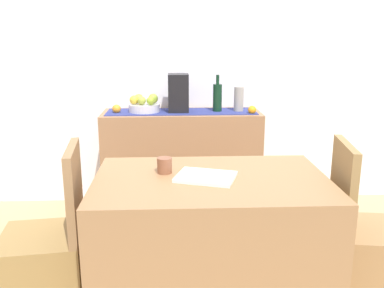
{
  "coord_description": "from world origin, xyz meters",
  "views": [
    {
      "loc": [
        -0.16,
        -2.4,
        1.42
      ],
      "look_at": [
        -0.03,
        0.37,
        0.71
      ],
      "focal_mm": 39.31,
      "sensor_mm": 36.0,
      "label": 1
    }
  ],
  "objects_px": {
    "coffee_maker": "(178,93)",
    "sideboard_console": "(182,162)",
    "chair_near_window": "(47,267)",
    "open_book": "(206,177)",
    "wine_bottle": "(217,97)",
    "ceramic_vase": "(239,99)",
    "chair_by_corner": "(368,259)",
    "fruit_bowl": "(144,108)",
    "dining_table": "(210,246)",
    "coffee_cup": "(165,165)"
  },
  "relations": [
    {
      "from": "wine_bottle",
      "to": "ceramic_vase",
      "type": "xyz_separation_m",
      "value": [
        0.17,
        0.0,
        -0.02
      ]
    },
    {
      "from": "coffee_maker",
      "to": "dining_table",
      "type": "bearing_deg",
      "value": -84.07
    },
    {
      "from": "fruit_bowl",
      "to": "coffee_maker",
      "type": "distance_m",
      "value": 0.29
    },
    {
      "from": "fruit_bowl",
      "to": "coffee_maker",
      "type": "bearing_deg",
      "value": 0.0
    },
    {
      "from": "ceramic_vase",
      "to": "coffee_cup",
      "type": "height_order",
      "value": "ceramic_vase"
    },
    {
      "from": "sideboard_console",
      "to": "ceramic_vase",
      "type": "height_order",
      "value": "ceramic_vase"
    },
    {
      "from": "wine_bottle",
      "to": "ceramic_vase",
      "type": "height_order",
      "value": "wine_bottle"
    },
    {
      "from": "fruit_bowl",
      "to": "open_book",
      "type": "height_order",
      "value": "fruit_bowl"
    },
    {
      "from": "wine_bottle",
      "to": "sideboard_console",
      "type": "bearing_deg",
      "value": 180.0
    },
    {
      "from": "chair_by_corner",
      "to": "coffee_cup",
      "type": "bearing_deg",
      "value": 175.43
    },
    {
      "from": "sideboard_console",
      "to": "chair_by_corner",
      "type": "xyz_separation_m",
      "value": [
        0.96,
        -1.35,
        -0.15
      ]
    },
    {
      "from": "wine_bottle",
      "to": "ceramic_vase",
      "type": "distance_m",
      "value": 0.17
    },
    {
      "from": "chair_by_corner",
      "to": "sideboard_console",
      "type": "bearing_deg",
      "value": 125.37
    },
    {
      "from": "open_book",
      "to": "fruit_bowl",
      "type": "bearing_deg",
      "value": 124.04
    },
    {
      "from": "sideboard_console",
      "to": "coffee_maker",
      "type": "relative_size",
      "value": 4.18
    },
    {
      "from": "open_book",
      "to": "coffee_cup",
      "type": "height_order",
      "value": "coffee_cup"
    },
    {
      "from": "wine_bottle",
      "to": "chair_near_window",
      "type": "xyz_separation_m",
      "value": [
        -1.01,
        -1.35,
        -0.68
      ]
    },
    {
      "from": "ceramic_vase",
      "to": "dining_table",
      "type": "height_order",
      "value": "ceramic_vase"
    },
    {
      "from": "open_book",
      "to": "chair_by_corner",
      "type": "distance_m",
      "value": 1.0
    },
    {
      "from": "fruit_bowl",
      "to": "chair_by_corner",
      "type": "bearing_deg",
      "value": -47.1
    },
    {
      "from": "ceramic_vase",
      "to": "open_book",
      "type": "height_order",
      "value": "ceramic_vase"
    },
    {
      "from": "coffee_maker",
      "to": "coffee_cup",
      "type": "relative_size",
      "value": 3.78
    },
    {
      "from": "fruit_bowl",
      "to": "chair_near_window",
      "type": "distance_m",
      "value": 1.54
    },
    {
      "from": "coffee_cup",
      "to": "fruit_bowl",
      "type": "bearing_deg",
      "value": 98.12
    },
    {
      "from": "chair_by_corner",
      "to": "coffee_maker",
      "type": "bearing_deg",
      "value": 126.06
    },
    {
      "from": "chair_near_window",
      "to": "ceramic_vase",
      "type": "bearing_deg",
      "value": 48.76
    },
    {
      "from": "chair_near_window",
      "to": "open_book",
      "type": "bearing_deg",
      "value": -0.9
    },
    {
      "from": "dining_table",
      "to": "wine_bottle",
      "type": "bearing_deg",
      "value": 82.81
    },
    {
      "from": "wine_bottle",
      "to": "chair_by_corner",
      "type": "xyz_separation_m",
      "value": [
        0.67,
        -1.35,
        -0.68
      ]
    },
    {
      "from": "wine_bottle",
      "to": "chair_near_window",
      "type": "distance_m",
      "value": 1.82
    },
    {
      "from": "dining_table",
      "to": "chair_near_window",
      "type": "height_order",
      "value": "chair_near_window"
    },
    {
      "from": "dining_table",
      "to": "chair_by_corner",
      "type": "bearing_deg",
      "value": 0.17
    },
    {
      "from": "sideboard_console",
      "to": "chair_by_corner",
      "type": "distance_m",
      "value": 1.66
    },
    {
      "from": "coffee_cup",
      "to": "coffee_maker",
      "type": "bearing_deg",
      "value": 85.87
    },
    {
      "from": "coffee_maker",
      "to": "coffee_cup",
      "type": "xyz_separation_m",
      "value": [
        -0.09,
        -1.27,
        -0.2
      ]
    },
    {
      "from": "wine_bottle",
      "to": "coffee_cup",
      "type": "relative_size",
      "value": 3.69
    },
    {
      "from": "dining_table",
      "to": "open_book",
      "type": "bearing_deg",
      "value": -158.77
    },
    {
      "from": "sideboard_console",
      "to": "ceramic_vase",
      "type": "xyz_separation_m",
      "value": [
        0.46,
        0.0,
        0.51
      ]
    },
    {
      "from": "dining_table",
      "to": "coffee_cup",
      "type": "distance_m",
      "value": 0.48
    },
    {
      "from": "fruit_bowl",
      "to": "coffee_maker",
      "type": "height_order",
      "value": "coffee_maker"
    },
    {
      "from": "fruit_bowl",
      "to": "chair_by_corner",
      "type": "height_order",
      "value": "chair_by_corner"
    },
    {
      "from": "coffee_cup",
      "to": "chair_near_window",
      "type": "bearing_deg",
      "value": -171.94
    },
    {
      "from": "open_book",
      "to": "coffee_cup",
      "type": "distance_m",
      "value": 0.23
    },
    {
      "from": "fruit_bowl",
      "to": "ceramic_vase",
      "type": "height_order",
      "value": "ceramic_vase"
    },
    {
      "from": "coffee_maker",
      "to": "open_book",
      "type": "distance_m",
      "value": 1.39
    },
    {
      "from": "coffee_maker",
      "to": "sideboard_console",
      "type": "bearing_deg",
      "value": 0.0
    },
    {
      "from": "chair_near_window",
      "to": "chair_by_corner",
      "type": "distance_m",
      "value": 1.69
    },
    {
      "from": "chair_near_window",
      "to": "sideboard_console",
      "type": "bearing_deg",
      "value": 61.73
    },
    {
      "from": "open_book",
      "to": "chair_by_corner",
      "type": "xyz_separation_m",
      "value": [
        0.87,
        0.01,
        -0.48
      ]
    },
    {
      "from": "wine_bottle",
      "to": "open_book",
      "type": "relative_size",
      "value": 1.05
    }
  ]
}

